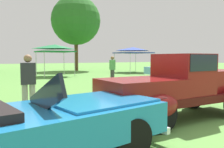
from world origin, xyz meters
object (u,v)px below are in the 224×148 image
object	(u,v)px
feature_pickup_truck	(180,85)
show_car_skyblue	(169,69)
canopy_tent_center_field	(55,48)
canopy_tent_right_field	(133,50)
spectator_between_cars	(112,69)
neighbor_convertible	(38,126)
spectator_near_truck	(28,82)

from	to	relation	value
feature_pickup_truck	show_car_skyblue	distance (m)	14.37
canopy_tent_center_field	canopy_tent_right_field	bearing A→B (deg)	5.42
spectator_between_cars	canopy_tent_right_field	xyz separation A→B (m)	(7.88, 8.41, 1.51)
neighbor_convertible	spectator_between_cars	size ratio (longest dim) A/B	2.70
spectator_between_cars	spectator_near_truck	bearing A→B (deg)	-138.73
spectator_between_cars	canopy_tent_center_field	xyz separation A→B (m)	(-1.05, 7.56, 1.51)
spectator_between_cars	canopy_tent_right_field	world-z (taller)	canopy_tent_right_field
spectator_near_truck	feature_pickup_truck	bearing A→B (deg)	-36.51
spectator_between_cars	neighbor_convertible	bearing A→B (deg)	-127.82
feature_pickup_truck	spectator_between_cars	xyz separation A→B (m)	(2.75, 7.80, 0.05)
neighbor_convertible	spectator_near_truck	xyz separation A→B (m)	(0.58, 3.24, 0.33)
feature_pickup_truck	neighbor_convertible	world-z (taller)	feature_pickup_truck
neighbor_convertible	canopy_tent_center_field	distance (m)	17.18
neighbor_convertible	feature_pickup_truck	bearing A→B (deg)	11.27
show_car_skyblue	canopy_tent_center_field	size ratio (longest dim) A/B	1.50
canopy_tent_right_field	feature_pickup_truck	bearing A→B (deg)	-123.27
show_car_skyblue	canopy_tent_right_field	size ratio (longest dim) A/B	1.29
feature_pickup_truck	canopy_tent_right_field	size ratio (longest dim) A/B	1.37
show_car_skyblue	canopy_tent_center_field	xyz separation A→B (m)	(-8.30, 5.04, 1.82)
show_car_skyblue	spectator_near_truck	bearing A→B (deg)	-149.48
show_car_skyblue	canopy_tent_center_field	bearing A→B (deg)	148.75
neighbor_convertible	canopy_tent_right_field	xyz separation A→B (m)	(14.53, 16.98, 1.84)
feature_pickup_truck	canopy_tent_center_field	xyz separation A→B (m)	(1.70, 15.35, 1.56)
show_car_skyblue	canopy_tent_right_field	bearing A→B (deg)	83.88
neighbor_convertible	canopy_tent_right_field	bearing A→B (deg)	49.44
spectator_between_cars	canopy_tent_right_field	distance (m)	11.62
feature_pickup_truck	spectator_between_cars	bearing A→B (deg)	70.57
feature_pickup_truck	neighbor_convertible	size ratio (longest dim) A/B	0.98
canopy_tent_center_field	spectator_near_truck	bearing A→B (deg)	-111.29
spectator_near_truck	canopy_tent_center_field	bearing A→B (deg)	68.71
neighbor_convertible	spectator_between_cars	bearing A→B (deg)	52.18
spectator_between_cars	canopy_tent_center_field	distance (m)	7.78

